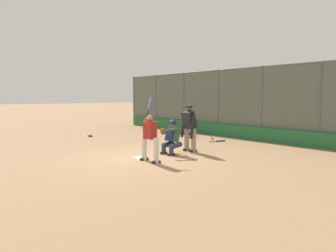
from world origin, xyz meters
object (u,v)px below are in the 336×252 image
(umpire_home, at_px, (189,127))
(fielding_glove_on_dirt, at_px, (90,136))
(spare_bat_near_backstop, at_px, (219,141))
(baseball_loose, at_px, (168,147))
(catcher_behind_plate, at_px, (171,136))
(spare_bat_by_padding, at_px, (212,138))
(batter_at_plate, at_px, (150,136))
(equipment_bag_dugout_side, at_px, (186,132))

(umpire_home, bearing_deg, fielding_glove_on_dirt, 10.77)
(spare_bat_near_backstop, bearing_deg, umpire_home, -144.46)
(baseball_loose, bearing_deg, catcher_behind_plate, 145.07)
(spare_bat_near_backstop, distance_m, fielding_glove_on_dirt, 6.66)
(umpire_home, distance_m, spare_bat_near_backstop, 3.26)
(spare_bat_near_backstop, bearing_deg, baseball_loose, -168.17)
(fielding_glove_on_dirt, bearing_deg, umpire_home, -171.82)
(catcher_behind_plate, xyz_separation_m, spare_bat_by_padding, (2.02, -4.24, -0.62))
(batter_at_plate, distance_m, catcher_behind_plate, 1.50)
(catcher_behind_plate, distance_m, spare_bat_by_padding, 4.73)
(batter_at_plate, xyz_separation_m, fielding_glove_on_dirt, (7.16, -1.33, -0.76))
(batter_at_plate, height_order, spare_bat_near_backstop, batter_at_plate)
(fielding_glove_on_dirt, bearing_deg, spare_bat_near_backstop, -144.55)
(spare_bat_near_backstop, distance_m, equipment_bag_dugout_side, 3.06)
(fielding_glove_on_dirt, distance_m, equipment_bag_dugout_side, 5.09)
(catcher_behind_plate, height_order, fielding_glove_on_dirt, catcher_behind_plate)
(umpire_home, height_order, baseball_loose, umpire_home)
(spare_bat_by_padding, relative_size, equipment_bag_dugout_side, 0.51)
(batter_at_plate, distance_m, fielding_glove_on_dirt, 7.32)
(batter_at_plate, height_order, spare_bat_by_padding, batter_at_plate)
(spare_bat_near_backstop, xyz_separation_m, equipment_bag_dugout_side, (3.00, -0.61, 0.13))
(equipment_bag_dugout_side, bearing_deg, baseball_loose, 128.89)
(fielding_glove_on_dirt, xyz_separation_m, equipment_bag_dugout_side, (-2.43, -4.48, 0.12))
(spare_bat_near_backstop, relative_size, spare_bat_by_padding, 1.19)
(umpire_home, distance_m, equipment_bag_dugout_side, 5.48)
(umpire_home, xyz_separation_m, equipment_bag_dugout_side, (4.11, -3.54, -0.78))
(catcher_behind_plate, bearing_deg, spare_bat_by_padding, -64.99)
(batter_at_plate, height_order, umpire_home, batter_at_plate)
(fielding_glove_on_dirt, relative_size, baseball_loose, 3.84)
(spare_bat_near_backstop, distance_m, baseball_loose, 2.93)
(umpire_home, bearing_deg, batter_at_plate, 107.95)
(catcher_behind_plate, relative_size, spare_bat_near_backstop, 1.54)
(equipment_bag_dugout_side, bearing_deg, umpire_home, 139.30)
(baseball_loose, relative_size, equipment_bag_dugout_side, 0.05)
(umpire_home, xyz_separation_m, fielding_glove_on_dirt, (6.54, 0.94, -0.89))
(umpire_home, xyz_separation_m, baseball_loose, (1.26, -0.00, -0.91))
(catcher_behind_plate, height_order, umpire_home, umpire_home)
(umpire_home, relative_size, spare_bat_near_backstop, 2.15)
(batter_at_plate, xyz_separation_m, catcher_behind_plate, (0.59, -1.37, -0.16))
(fielding_glove_on_dirt, bearing_deg, equipment_bag_dugout_side, -118.48)
(baseball_loose, bearing_deg, fielding_glove_on_dirt, 10.10)
(spare_bat_by_padding, bearing_deg, spare_bat_near_backstop, 17.02)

